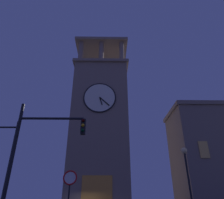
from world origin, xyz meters
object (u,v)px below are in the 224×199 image
(no_horn_sign, at_px, (70,183))
(street_lamp, at_px, (187,170))
(traffic_signal_near, at_px, (36,148))
(clocktower, at_px, (100,131))

(no_horn_sign, bearing_deg, street_lamp, -158.17)
(traffic_signal_near, xyz_separation_m, no_horn_sign, (-1.28, -2.42, -1.38))
(clocktower, distance_m, traffic_signal_near, 18.24)
(clocktower, bearing_deg, traffic_signal_near, 82.68)
(clocktower, height_order, street_lamp, clocktower)
(clocktower, relative_size, traffic_signal_near, 4.29)
(clocktower, bearing_deg, street_lamp, 120.32)
(clocktower, bearing_deg, no_horn_sign, 86.44)
(street_lamp, distance_m, no_horn_sign, 8.33)
(street_lamp, relative_size, no_horn_sign, 1.61)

